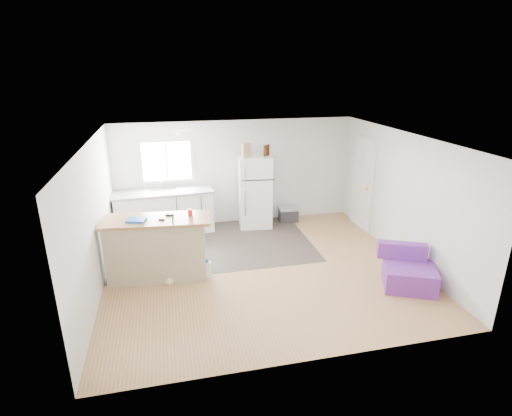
% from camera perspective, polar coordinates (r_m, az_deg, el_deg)
% --- Properties ---
extents(room, '(5.51, 5.01, 2.41)m').
position_cam_1_polar(room, '(6.95, 0.77, 0.04)').
color(room, '#9D7342').
rests_on(room, ground).
extents(vinyl_zone, '(4.05, 2.50, 0.00)m').
position_cam_1_polar(vinyl_zone, '(8.43, -6.10, -5.23)').
color(vinyl_zone, '#302A24').
rests_on(vinyl_zone, floor).
extents(window, '(1.18, 0.06, 0.98)m').
position_cam_1_polar(window, '(9.07, -12.64, 6.54)').
color(window, white).
rests_on(window, back_wall).
extents(interior_door, '(0.11, 0.92, 2.10)m').
position_cam_1_polar(interior_door, '(9.33, 14.96, 3.34)').
color(interior_door, white).
rests_on(interior_door, right_wall).
extents(ceiling_fixture, '(0.30, 0.30, 0.07)m').
position_cam_1_polar(ceiling_fixture, '(7.66, -10.28, 10.54)').
color(ceiling_fixture, white).
rests_on(ceiling_fixture, ceiling).
extents(kitchen_cabinets, '(2.19, 0.78, 1.25)m').
position_cam_1_polar(kitchen_cabinets, '(9.05, -12.90, -0.50)').
color(kitchen_cabinets, white).
rests_on(kitchen_cabinets, floor).
extents(peninsula, '(1.87, 0.87, 1.11)m').
position_cam_1_polar(peninsula, '(7.12, -13.95, -5.62)').
color(peninsula, tan).
rests_on(peninsula, floor).
extents(refrigerator, '(0.79, 0.76, 1.64)m').
position_cam_1_polar(refrigerator, '(9.13, -0.17, 2.37)').
color(refrigerator, white).
rests_on(refrigerator, floor).
extents(cooler, '(0.48, 0.34, 0.35)m').
position_cam_1_polar(cooler, '(9.61, 4.65, -0.86)').
color(cooler, '#2C2C2E').
rests_on(cooler, floor).
extents(purple_seat, '(1.06, 1.06, 0.67)m').
position_cam_1_polar(purple_seat, '(7.29, 20.89, -8.53)').
color(purple_seat, '#762F9A').
rests_on(purple_seat, floor).
extents(cleaner_jug, '(0.16, 0.11, 0.34)m').
position_cam_1_polar(cleaner_jug, '(7.16, -7.01, -8.70)').
color(cleaner_jug, white).
rests_on(cleaner_jug, floor).
extents(mop, '(0.22, 0.35, 1.26)m').
position_cam_1_polar(mop, '(7.01, -12.08, -8.88)').
color(mop, green).
rests_on(mop, floor).
extents(red_cup, '(0.10, 0.10, 0.12)m').
position_cam_1_polar(red_cup, '(6.89, -9.39, -0.65)').
color(red_cup, red).
rests_on(red_cup, peninsula).
extents(blue_tray, '(0.35, 0.29, 0.04)m').
position_cam_1_polar(blue_tray, '(6.87, -16.72, -1.67)').
color(blue_tray, blue).
rests_on(blue_tray, peninsula).
extents(tool_a, '(0.15, 0.09, 0.03)m').
position_cam_1_polar(tool_a, '(6.98, -12.26, -0.98)').
color(tool_a, black).
rests_on(tool_a, peninsula).
extents(tool_b, '(0.11, 0.06, 0.03)m').
position_cam_1_polar(tool_b, '(6.80, -13.35, -1.61)').
color(tool_b, black).
rests_on(tool_b, peninsula).
extents(cardboard_box, '(0.22, 0.16, 0.30)m').
position_cam_1_polar(cardboard_box, '(8.82, -1.43, 8.27)').
color(cardboard_box, tan).
rests_on(cardboard_box, refrigerator).
extents(bottle_left, '(0.07, 0.07, 0.25)m').
position_cam_1_polar(bottle_left, '(8.87, 1.32, 8.17)').
color(bottle_left, '#351909').
rests_on(bottle_left, refrigerator).
extents(bottle_right, '(0.09, 0.09, 0.25)m').
position_cam_1_polar(bottle_right, '(8.95, 1.72, 8.27)').
color(bottle_right, '#351909').
rests_on(bottle_right, refrigerator).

